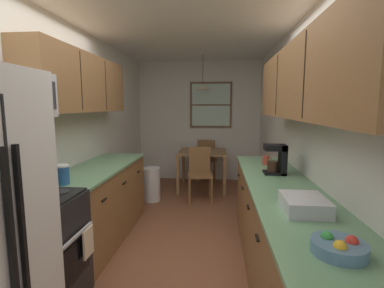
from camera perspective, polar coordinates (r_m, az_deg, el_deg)
name	(u,v)px	position (r m, az deg, el deg)	size (l,w,h in m)	color
ground_plane	(185,230)	(3.85, -1.33, -16.95)	(12.00, 12.00, 0.00)	brown
wall_left	(82,132)	(3.91, -21.44, 2.29)	(0.10, 9.00, 2.55)	silver
wall_right	(296,134)	(3.62, 20.36, 1.95)	(0.10, 9.00, 2.55)	silver
wall_back	(199,121)	(6.15, 1.49, 4.59)	(4.40, 0.10, 2.55)	silver
ceiling_slab	(185,23)	(3.64, -1.46, 23.36)	(4.40, 9.00, 0.08)	white
stove_range	(36,253)	(2.65, -29.10, -18.73)	(0.66, 0.62, 1.10)	black
microwave_over_range	(8,94)	(2.46, -33.18, 8.43)	(0.39, 0.63, 0.34)	silver
counter_left	(100,202)	(3.64, -18.10, -11.19)	(0.64, 1.83, 0.90)	olive
upper_cabinets_left	(81,83)	(3.48, -21.58, 11.33)	(0.33, 1.91, 0.64)	olive
counter_right	(282,235)	(2.80, 17.80, -17.08)	(0.64, 3.03, 0.90)	olive
upper_cabinets_right	(308,81)	(2.55, 22.46, 11.75)	(0.33, 2.71, 0.62)	olive
dining_table	(202,157)	(5.44, 2.13, -2.63)	(0.90, 0.87, 0.75)	olive
dining_chair_near	(200,171)	(4.84, 1.61, -5.53)	(0.45, 0.45, 0.90)	olive
dining_chair_far	(207,158)	(6.10, 3.08, -2.78)	(0.45, 0.45, 0.90)	olive
pendant_light	(203,87)	(5.37, 2.20, 11.47)	(0.30, 0.30, 0.64)	black
back_window	(211,105)	(6.06, 3.85, 7.90)	(0.88, 0.05, 0.96)	brown
trash_bin	(152,184)	(4.88, -8.12, -8.08)	(0.28, 0.28, 0.58)	white
storage_canister	(62,175)	(2.83, -24.85, -5.64)	(0.13, 0.13, 0.18)	#265999
dish_towel	(88,242)	(2.59, -20.27, -18.15)	(0.02, 0.16, 0.24)	beige
coffee_maker	(278,159)	(3.07, 16.98, -2.85)	(0.22, 0.18, 0.31)	black
mug_by_coffeemaker	(266,160)	(3.54, 14.75, -3.19)	(0.12, 0.08, 0.11)	#BF3F33
fruit_bowl	(339,246)	(1.60, 27.60, -17.89)	(0.26, 0.26, 0.09)	#597F9E
dish_rack	(304,204)	(2.08, 21.75, -11.26)	(0.28, 0.34, 0.10)	silver
table_serving_bowl	(206,149)	(5.51, 2.81, -0.99)	(0.20, 0.20, 0.06)	silver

